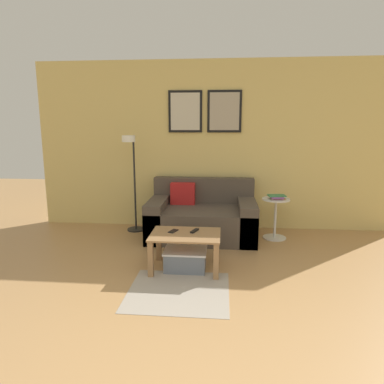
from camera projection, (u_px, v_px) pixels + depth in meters
wall_back at (217, 145)px, 5.25m from camera, size 5.60×0.09×2.55m
area_rug at (179, 291)px, 3.33m from camera, size 0.98×0.91×0.01m
couch at (202, 217)px, 4.95m from camera, size 1.51×0.98×0.81m
coffee_table at (185, 241)px, 3.80m from camera, size 0.77×0.55×0.41m
storage_bin at (185, 259)px, 3.83m from camera, size 0.47×0.36×0.23m
floor_lamp at (132, 171)px, 4.97m from camera, size 0.27×0.48×1.45m
side_table at (275, 215)px, 4.84m from camera, size 0.39×0.39×0.58m
book_stack at (277, 197)px, 4.77m from camera, size 0.25×0.18×0.06m
remote_control at (195, 231)px, 3.85m from camera, size 0.09×0.15×0.02m
cell_phone at (173, 231)px, 3.86m from camera, size 0.11×0.15×0.01m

